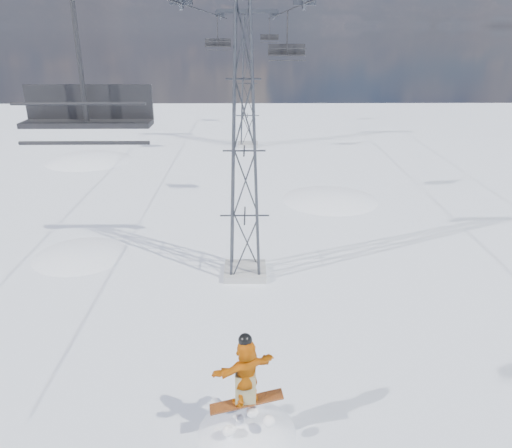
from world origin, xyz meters
name	(u,v)px	position (x,y,z in m)	size (l,w,h in m)	color
ground	(215,403)	(0.00, 0.00, 0.00)	(120.00, 120.00, 0.00)	white
snow_terrain	(174,307)	(-4.77, 21.24, -9.59)	(39.00, 37.00, 22.00)	white
lift_tower_near	(244,152)	(0.80, 8.00, 5.47)	(5.20, 1.80, 11.43)	#999999
lift_tower_far	(247,84)	(0.80, 33.00, 5.47)	(5.20, 1.80, 11.43)	#999999
haul_cables	(246,12)	(0.80, 19.50, 10.85)	(4.46, 51.00, 0.06)	black
lift_chair_near	(87,109)	(-1.40, -3.83, 8.94)	(1.93, 0.55, 2.39)	black
lift_chair_mid	(287,51)	(3.00, 16.51, 8.88)	(1.99, 0.57, 2.47)	black
lift_chair_far	(218,43)	(-1.40, 28.86, 8.88)	(1.98, 0.57, 2.46)	black
lift_chair_extra	(270,38)	(3.00, 42.06, 9.02)	(1.85, 0.53, 2.29)	black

